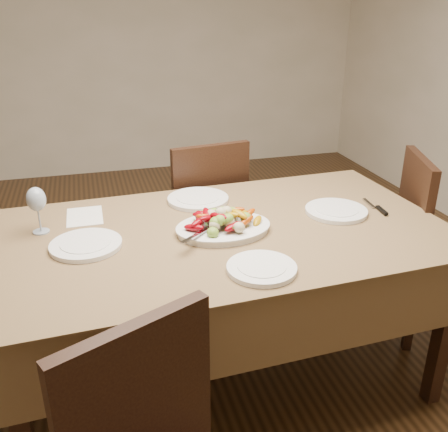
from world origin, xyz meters
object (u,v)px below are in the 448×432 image
object	(u,v)px
plate_near	(262,268)
dining_table	(224,308)
chair_far	(199,217)
chair_right	(446,249)
plate_right	(336,211)
plate_left	(86,245)
plate_far	(198,199)
serving_platter	(223,229)
wine_glass	(38,209)

from	to	relation	value
plate_near	dining_table	bearing A→B (deg)	95.69
chair_far	chair_right	size ratio (longest dim) A/B	1.00
plate_right	plate_near	bearing A→B (deg)	-141.16
dining_table	plate_left	distance (m)	0.67
chair_right	plate_right	size ratio (longest dim) A/B	3.51
dining_table	plate_far	world-z (taller)	plate_far
plate_left	serving_platter	bearing A→B (deg)	-1.22
plate_far	chair_far	bearing A→B (deg)	77.20
plate_left	plate_near	xyz separation A→B (m)	(0.58, -0.35, 0.00)
wine_glass	chair_right	bearing A→B (deg)	-3.65
dining_table	chair_far	size ratio (longest dim) A/B	1.94
plate_far	plate_near	bearing A→B (deg)	-84.49
chair_right	plate_left	world-z (taller)	chair_right
plate_right	plate_far	world-z (taller)	same
plate_far	plate_near	world-z (taller)	same
serving_platter	plate_far	xyz separation A→B (m)	(-0.02, 0.36, -0.00)
serving_platter	plate_far	world-z (taller)	serving_platter
chair_right	plate_left	size ratio (longest dim) A/B	3.50
plate_near	wine_glass	world-z (taller)	wine_glass
plate_right	plate_left	bearing A→B (deg)	-177.68
plate_left	wine_glass	distance (m)	0.27
dining_table	wine_glass	bearing A→B (deg)	166.11
wine_glass	dining_table	bearing A→B (deg)	-13.89
serving_platter	plate_left	xyz separation A→B (m)	(-0.54, 0.01, -0.00)
chair_far	plate_near	world-z (taller)	chair_far
plate_right	plate_near	distance (m)	0.63
wine_glass	plate_right	bearing A→B (deg)	-6.50
plate_near	plate_left	bearing A→B (deg)	149.04
dining_table	serving_platter	bearing A→B (deg)	-113.64
plate_left	wine_glass	xyz separation A→B (m)	(-0.17, 0.18, 0.09)
plate_far	wine_glass	world-z (taller)	wine_glass
dining_table	plate_near	world-z (taller)	plate_near
plate_left	wine_glass	bearing A→B (deg)	132.81
chair_right	wine_glass	size ratio (longest dim) A/B	4.64
dining_table	chair_right	distance (m)	1.18
serving_platter	plate_far	bearing A→B (deg)	93.73
dining_table	chair_right	bearing A→B (deg)	2.80
chair_right	plate_near	world-z (taller)	chair_right
plate_left	plate_far	xyz separation A→B (m)	(0.52, 0.34, 0.00)
chair_right	serving_platter	size ratio (longest dim) A/B	2.53
chair_far	serving_platter	distance (m)	0.86
plate_left	wine_glass	world-z (taller)	wine_glass
chair_far	plate_left	world-z (taller)	chair_far
chair_right	plate_near	bearing A→B (deg)	129.51
chair_right	serving_platter	bearing A→B (deg)	113.16
serving_platter	plate_near	world-z (taller)	serving_platter
serving_platter	plate_left	world-z (taller)	serving_platter
plate_near	chair_right	bearing A→B (deg)	20.03
plate_right	serving_platter	bearing A→B (deg)	-174.11
serving_platter	wine_glass	world-z (taller)	wine_glass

